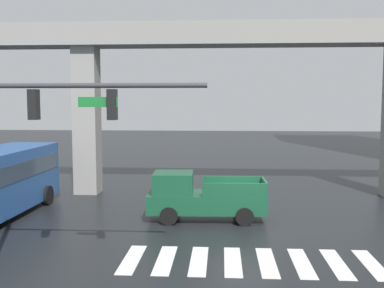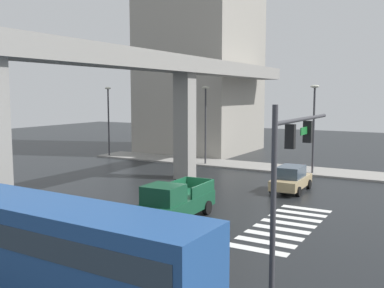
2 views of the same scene
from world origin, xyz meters
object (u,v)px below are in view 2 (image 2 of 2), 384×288
pickup_truck (175,202)px  traffic_signal_mast (291,156)px  city_bus (61,244)px  street_lamp_mid_block (205,116)px  fire_hydrant (303,169)px  street_lamp_far_north (108,113)px  sedan_tan (291,179)px  street_lamp_near_corner (314,119)px

pickup_truck → traffic_signal_mast: traffic_signal_mast is taller
city_bus → street_lamp_mid_block: bearing=18.2°
street_lamp_mid_block → fire_hydrant: bearing=-92.5°
traffic_signal_mast → pickup_truck: bearing=60.4°
city_bus → street_lamp_mid_block: size_ratio=1.50×
fire_hydrant → city_bus: bearing=178.4°
street_lamp_far_north → fire_hydrant: street_lamp_far_north is taller
traffic_signal_mast → fire_hydrant: 21.54m
sedan_tan → street_lamp_far_north: size_ratio=0.60×
street_lamp_near_corner → fire_hydrant: (-0.40, 0.65, -4.13)m
street_lamp_near_corner → street_lamp_mid_block: (0.00, 9.84, 0.00)m
traffic_signal_mast → street_lamp_mid_block: 25.42m
street_lamp_far_north → traffic_signal_mast: bearing=-129.0°
city_bus → fire_hydrant: bearing=-1.6°
street_lamp_near_corner → sedan_tan: bearing=-176.9°
city_bus → traffic_signal_mast: bearing=-50.4°
street_lamp_near_corner → fire_hydrant: size_ratio=8.52×
sedan_tan → street_lamp_near_corner: bearing=3.1°
traffic_signal_mast → street_lamp_far_north: (20.91, 25.85, 0.17)m
street_lamp_mid_block → street_lamp_near_corner: bearing=-90.0°
city_bus → sedan_tan: (18.92, -1.74, -0.87)m
pickup_truck → sedan_tan: pickup_truck is taller
fire_hydrant → pickup_truck: bearing=172.9°
street_lamp_far_north → street_lamp_near_corner: bearing=-90.0°
sedan_tan → traffic_signal_mast: 15.03m
street_lamp_mid_block → fire_hydrant: (-0.40, -9.19, -4.13)m
traffic_signal_mast → street_lamp_near_corner: size_ratio=0.90×
street_lamp_mid_block → street_lamp_far_north: (0.00, 11.41, 0.00)m
traffic_signal_mast → street_lamp_far_north: bearing=51.0°
traffic_signal_mast → street_lamp_near_corner: bearing=12.4°
fire_hydrant → traffic_signal_mast: bearing=-165.6°
street_lamp_mid_block → street_lamp_far_north: size_ratio=1.00×
fire_hydrant → sedan_tan: bearing=-171.1°
pickup_truck → traffic_signal_mast: (-4.14, -7.29, 3.40)m
traffic_signal_mast → street_lamp_near_corner: (20.91, 4.60, 0.17)m
sedan_tan → street_lamp_mid_block: 12.88m
pickup_truck → fire_hydrant: (16.37, -2.03, -0.56)m
pickup_truck → street_lamp_near_corner: size_ratio=0.71×
street_lamp_mid_block → sedan_tan: bearing=-124.1°
city_bus → street_lamp_near_corner: 26.04m
city_bus → street_lamp_far_north: 32.73m
pickup_truck → street_lamp_far_north: 25.27m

